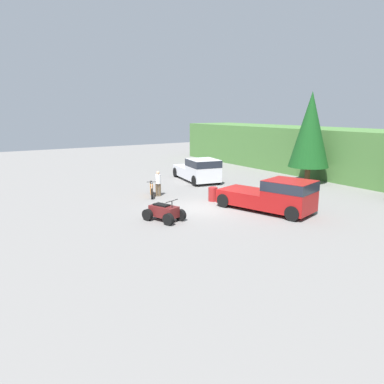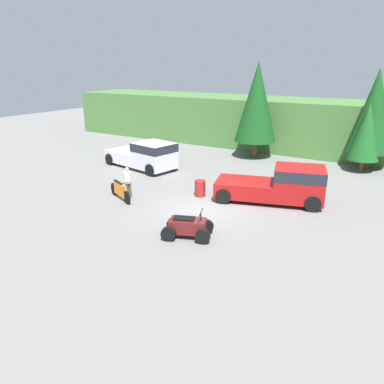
{
  "view_description": "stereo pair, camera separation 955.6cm",
  "coord_description": "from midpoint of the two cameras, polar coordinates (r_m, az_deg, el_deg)",
  "views": [
    {
      "loc": [
        17.55,
        -11.87,
        5.56
      ],
      "look_at": [
        -0.33,
        -0.47,
        0.95
      ],
      "focal_mm": 35.0,
      "sensor_mm": 36.0,
      "label": 1
    },
    {
      "loc": [
        8.57,
        -14.94,
        6.75
      ],
      "look_at": [
        -0.33,
        -0.47,
        0.95
      ],
      "focal_mm": 35.0,
      "sensor_mm": 36.0,
      "label": 2
    }
  ],
  "objects": [
    {
      "name": "ground_plane",
      "position": [
        19.7,
        -11.99,
        0.22
      ],
      "size": [
        80.0,
        80.0,
        0.0
      ],
      "primitive_type": "plane",
      "color": "slate"
    },
    {
      "name": "rider_person",
      "position": [
        22.09,
        -21.37,
        3.81
      ],
      "size": [
        0.48,
        0.48,
        1.68
      ],
      "rotation": [
        0.0,
        0.0,
        -0.58
      ],
      "color": "brown",
      "rests_on": "ground_plane"
    },
    {
      "name": "quad_atv",
      "position": [
        16.82,
        -16.6,
        -1.82
      ],
      "size": [
        2.3,
        1.84,
        1.14
      ],
      "rotation": [
        0.0,
        0.0,
        0.37
      ],
      "color": "black",
      "rests_on": "ground_plane"
    },
    {
      "name": "tree_mid_left",
      "position": [
        26.12,
        14.89,
        10.59
      ],
      "size": [
        2.0,
        2.0,
        4.56
      ],
      "color": "brown",
      "rests_on": "ground_plane"
    },
    {
      "name": "tree_mid_right",
      "position": [
        26.87,
        16.07,
        13.29
      ],
      "size": [
        2.9,
        2.9,
        6.6
      ],
      "color": "brown",
      "rests_on": "ground_plane"
    },
    {
      "name": "pickup_truck_second",
      "position": [
        27.33,
        -16.56,
        7.19
      ],
      "size": [
        5.63,
        3.09,
        1.9
      ],
      "rotation": [
        0.0,
        0.0,
        -0.18
      ],
      "color": "silver",
      "rests_on": "ground_plane"
    },
    {
      "name": "pickup_truck_red",
      "position": [
        19.89,
        -0.15,
        3.82
      ],
      "size": [
        5.79,
        3.6,
        1.9
      ],
      "rotation": [
        0.0,
        0.0,
        0.29
      ],
      "color": "maroon",
      "rests_on": "ground_plane"
    },
    {
      "name": "steel_barrel",
      "position": [
        21.36,
        -11.32,
        2.96
      ],
      "size": [
        0.58,
        0.58,
        0.88
      ],
      "color": "maroon",
      "rests_on": "ground_plane"
    },
    {
      "name": "tree_left",
      "position": [
        29.17,
        0.26,
        14.87
      ],
      "size": [
        3.09,
        3.09,
        7.02
      ],
      "color": "brown",
      "rests_on": "ground_plane"
    },
    {
      "name": "dirt_bike",
      "position": [
        22.11,
        -22.36,
        2.5
      ],
      "size": [
        2.17,
        1.15,
        1.12
      ],
      "rotation": [
        0.0,
        0.0,
        -0.43
      ],
      "color": "black",
      "rests_on": "ground_plane"
    },
    {
      "name": "hillside_backdrop",
      "position": [
        32.44,
        7.77,
        11.38
      ],
      "size": [
        44.0,
        6.0,
        4.05
      ],
      "color": "#477538",
      "rests_on": "ground_plane"
    }
  ]
}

